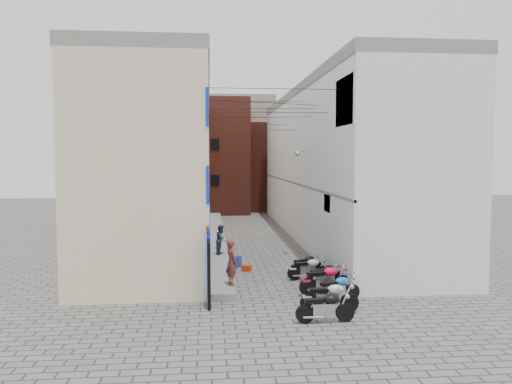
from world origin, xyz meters
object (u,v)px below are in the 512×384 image
object	(u,v)px
person_a	(232,262)
water_jug_near	(234,262)
motorcycle_a	(325,306)
motorcycle_c	(337,287)
motorcycle_g	(306,264)
motorcycle_b	(329,295)
motorcycle_f	(309,267)
person_b	(221,239)
motorcycle_d	(325,278)
motorcycle_e	(324,274)
red_crate	(246,268)
water_jug_far	(238,261)

from	to	relation	value
person_a	water_jug_near	bearing A→B (deg)	-24.11
motorcycle_a	person_a	xyz separation A→B (m)	(-2.62, 3.69, 0.59)
motorcycle_c	motorcycle_g	world-z (taller)	motorcycle_c
motorcycle_b	water_jug_near	distance (m)	7.18
motorcycle_a	motorcycle_b	distance (m)	1.03
motorcycle_c	motorcycle_f	bearing A→B (deg)	165.72
motorcycle_a	person_b	size ratio (longest dim) A/B	1.26
motorcycle_d	motorcycle_e	distance (m)	0.92
motorcycle_b	motorcycle_f	bearing A→B (deg)	179.19
person_a	motorcycle_a	bearing A→B (deg)	-164.79
motorcycle_d	motorcycle_e	xyz separation A→B (m)	(0.17, 0.90, -0.08)
motorcycle_b	motorcycle_c	distance (m)	1.13
motorcycle_e	red_crate	size ratio (longest dim) A/B	4.31
motorcycle_b	motorcycle_g	world-z (taller)	motorcycle_b
person_a	motorcycle_f	bearing A→B (deg)	-84.67
motorcycle_a	motorcycle_d	distance (m)	3.16
motorcycle_f	motorcycle_e	bearing A→B (deg)	11.65
person_a	water_jug_far	xyz separation A→B (m)	(0.48, 4.17, -0.86)
motorcycle_f	person_a	size ratio (longest dim) A/B	1.02
motorcycle_c	motorcycle_d	size ratio (longest dim) A/B	0.90
motorcycle_a	red_crate	bearing A→B (deg)	-165.69
motorcycle_a	red_crate	size ratio (longest dim) A/B	4.36
motorcycle_d	water_jug_far	world-z (taller)	motorcycle_d
person_a	water_jug_far	distance (m)	4.29
motorcycle_a	red_crate	distance (m)	7.18
motorcycle_b	motorcycle_g	bearing A→B (deg)	178.93
motorcycle_b	person_b	world-z (taller)	person_b
motorcycle_a	person_b	bearing A→B (deg)	-163.94
motorcycle_d	water_jug_far	bearing A→B (deg)	-163.38
motorcycle_c	motorcycle_e	size ratio (longest dim) A/B	1.03
water_jug_near	red_crate	xyz separation A→B (m)	(0.52, -0.66, -0.14)
person_b	motorcycle_e	bearing A→B (deg)	-126.09
motorcycle_c	red_crate	bearing A→B (deg)	-171.43
motorcycle_g	water_jug_far	world-z (taller)	motorcycle_g
motorcycle_e	motorcycle_f	xyz separation A→B (m)	(-0.36, 1.22, -0.00)
motorcycle_b	person_b	xyz separation A→B (m)	(-3.22, 8.64, 0.41)
water_jug_far	motorcycle_b	bearing A→B (deg)	-70.06
motorcycle_g	water_jug_near	bearing A→B (deg)	-146.18
motorcycle_g	person_b	bearing A→B (deg)	-163.91
motorcycle_b	motorcycle_c	world-z (taller)	motorcycle_b
person_b	water_jug_near	bearing A→B (deg)	-145.80
motorcycle_e	motorcycle_g	distance (m)	2.05
motorcycle_d	water_jug_near	world-z (taller)	motorcycle_d
motorcycle_f	person_b	world-z (taller)	person_b
motorcycle_d	red_crate	world-z (taller)	motorcycle_d
person_b	motorcycle_c	bearing A→B (deg)	-133.82
person_b	water_jug_far	distance (m)	2.01
motorcycle_f	motorcycle_g	size ratio (longest dim) A/B	1.04
motorcycle_b	motorcycle_e	bearing A→B (deg)	171.50
motorcycle_e	motorcycle_g	size ratio (longest dim) A/B	1.05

